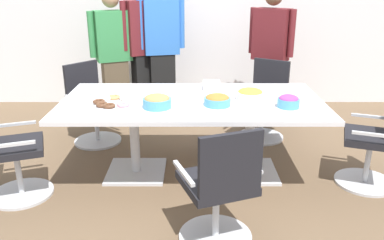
% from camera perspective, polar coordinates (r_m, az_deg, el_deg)
% --- Properties ---
extents(ground_plane, '(10.00, 10.00, 0.01)m').
position_cam_1_polar(ground_plane, '(3.94, 0.00, -7.61)').
color(ground_plane, brown).
extents(back_wall, '(8.00, 0.10, 2.80)m').
position_cam_1_polar(back_wall, '(5.92, 0.03, 15.83)').
color(back_wall, white).
rests_on(back_wall, ground).
extents(conference_table, '(2.40, 1.20, 0.75)m').
position_cam_1_polar(conference_table, '(3.70, 0.00, 1.09)').
color(conference_table, silver).
rests_on(conference_table, ground).
extents(office_chair_0, '(0.75, 0.75, 0.91)m').
position_cam_1_polar(office_chair_0, '(4.75, 10.39, 2.27)').
color(office_chair_0, silver).
rests_on(office_chair_0, ground).
extents(office_chair_1, '(0.76, 0.76, 0.91)m').
position_cam_1_polar(office_chair_1, '(4.68, -14.15, 1.73)').
color(office_chair_1, silver).
rests_on(office_chair_1, ground).
extents(office_chair_2, '(0.69, 0.69, 0.91)m').
position_cam_1_polar(office_chair_2, '(3.71, -24.93, -4.42)').
color(office_chair_2, silver).
rests_on(office_chair_2, ground).
extents(office_chair_3, '(0.69, 0.69, 0.91)m').
position_cam_1_polar(office_chair_3, '(2.79, 3.96, -10.45)').
color(office_chair_3, silver).
rests_on(office_chair_3, ground).
extents(office_chair_4, '(0.69, 0.69, 0.91)m').
position_cam_1_polar(office_chair_4, '(3.92, 25.15, -3.17)').
color(office_chair_4, silver).
rests_on(office_chair_4, ground).
extents(person_standing_0, '(0.59, 0.38, 1.68)m').
position_cam_1_polar(person_standing_0, '(5.28, -11.15, 9.17)').
color(person_standing_0, brown).
rests_on(person_standing_0, ground).
extents(person_standing_1, '(0.57, 0.41, 1.81)m').
position_cam_1_polar(person_standing_1, '(5.32, -6.86, 10.34)').
color(person_standing_1, black).
rests_on(person_standing_1, ground).
extents(person_standing_2, '(0.61, 0.31, 1.83)m').
position_cam_1_polar(person_standing_2, '(5.25, -4.36, 10.47)').
color(person_standing_2, black).
rests_on(person_standing_2, ground).
extents(person_standing_3, '(0.55, 0.43, 1.71)m').
position_cam_1_polar(person_standing_3, '(5.25, 11.22, 9.31)').
color(person_standing_3, black).
rests_on(person_standing_3, ground).
extents(snack_bowl_candy_mix, '(0.19, 0.19, 0.11)m').
position_cam_1_polar(snack_bowl_candy_mix, '(3.53, 13.74, 2.64)').
color(snack_bowl_candy_mix, '#4C9EC6').
rests_on(snack_bowl_candy_mix, conference_table).
extents(snack_bowl_pretzels, '(0.23, 0.23, 0.10)m').
position_cam_1_polar(snack_bowl_pretzels, '(3.49, 3.67, 2.90)').
color(snack_bowl_pretzels, '#4C9EC6').
rests_on(snack_bowl_pretzels, conference_table).
extents(snack_bowl_chips_yellow, '(0.25, 0.25, 0.11)m').
position_cam_1_polar(snack_bowl_chips_yellow, '(3.69, 8.39, 3.71)').
color(snack_bowl_chips_yellow, white).
rests_on(snack_bowl_chips_yellow, conference_table).
extents(snack_bowl_cookies, '(0.25, 0.25, 0.12)m').
position_cam_1_polar(snack_bowl_cookies, '(3.43, -5.07, 2.73)').
color(snack_bowl_cookies, '#4C9EC6').
rests_on(snack_bowl_cookies, conference_table).
extents(donut_platter, '(0.37, 0.37, 0.04)m').
position_cam_1_polar(donut_platter, '(3.59, -11.22, 2.55)').
color(donut_platter, white).
rests_on(donut_platter, conference_table).
extents(plate_stack, '(0.19, 0.19, 0.04)m').
position_cam_1_polar(plate_stack, '(3.91, -13.21, 3.80)').
color(plate_stack, white).
rests_on(plate_stack, conference_table).
extents(napkin_pile, '(0.17, 0.17, 0.08)m').
position_cam_1_polar(napkin_pile, '(4.00, 2.83, 5.02)').
color(napkin_pile, white).
rests_on(napkin_pile, conference_table).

